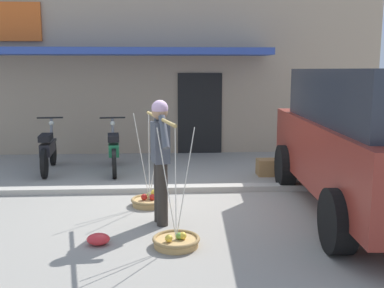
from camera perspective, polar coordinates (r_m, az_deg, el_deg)
ground_plane at (r=7.12m, az=-2.01°, el=-7.59°), size 90.00×90.00×0.00m
sidewalk_curb at (r=7.78m, az=-2.14°, el=-5.72°), size 20.00×0.24×0.10m
fruit_vendor at (r=6.00m, az=-4.06°, el=-1.21°), size 0.42×1.67×1.70m
fruit_basket_left_side at (r=7.03m, az=-5.42°, el=-7.15°), size 0.57×0.57×1.45m
fruit_basket_right_side at (r=5.46m, az=-2.02°, el=-12.17°), size 0.57×0.57×1.45m
motorcycle_nearest_shop at (r=9.65m, az=-17.86°, el=-0.73°), size 0.54×1.82×1.09m
motorcycle_second_in_row at (r=9.33m, az=-9.97°, el=-0.75°), size 0.54×1.82×1.09m
parked_truck at (r=6.89m, az=22.32°, el=0.78°), size 2.38×4.91×2.10m
storefront_building at (r=13.67m, az=-8.11°, el=9.45°), size 13.00×6.00×4.20m
plastic_litter_bag at (r=5.62m, az=-11.86°, el=-11.79°), size 0.28×0.22×0.14m
wooden_crate at (r=9.06m, az=9.69°, el=-2.94°), size 0.44×0.36×0.32m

